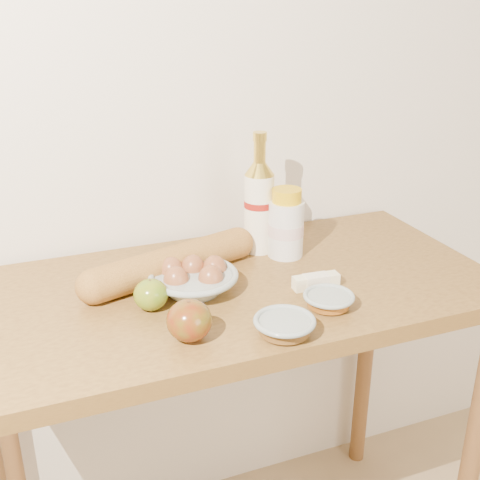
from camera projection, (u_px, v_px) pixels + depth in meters
name	position (u px, v px, depth m)	size (l,w,h in m)	color
back_wall	(188.00, 86.00, 1.51)	(3.50, 0.02, 2.60)	silver
table	(235.00, 330.00, 1.43)	(1.20, 0.60, 0.90)	olive
bourbon_bottle	(259.00, 204.00, 1.51)	(0.09, 0.09, 0.31)	white
cream_bottle	(286.00, 225.00, 1.50)	(0.10, 0.10, 0.18)	silver
egg_bowl	(193.00, 279.00, 1.34)	(0.25, 0.25, 0.07)	#93A09A
baguette	(171.00, 263.00, 1.39)	(0.47, 0.21, 0.08)	#B37C36
apple_yellowgreen	(151.00, 295.00, 1.26)	(0.09, 0.09, 0.07)	olive
apple_redgreen_front	(189.00, 321.00, 1.14)	(0.09, 0.09, 0.08)	maroon
sugar_bowl	(284.00, 326.00, 1.17)	(0.16, 0.16, 0.04)	#8F9C98
syrup_bowl	(329.00, 300.00, 1.27)	(0.14, 0.14, 0.03)	#97A59E
butter_stick	(316.00, 281.00, 1.36)	(0.11, 0.04, 0.03)	#F9F4C1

